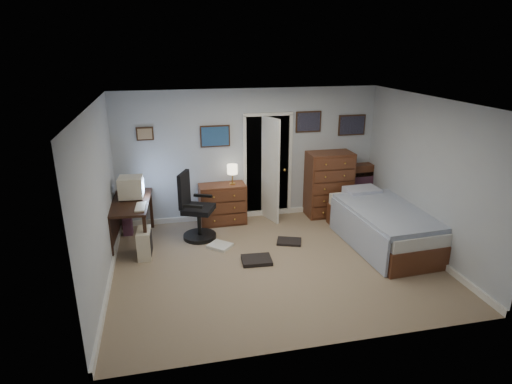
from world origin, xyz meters
TOP-DOWN VIEW (x-y plane):
  - floor at (0.00, 0.00)m, footprint 5.00×4.00m
  - computer_desk at (-2.29, 1.23)m, footprint 0.69×1.37m
  - crt_monitor at (-2.18, 1.38)m, footprint 0.42×0.39m
  - keyboard at (-2.02, 0.88)m, footprint 0.18×0.42m
  - pc_tower at (-2.00, 0.68)m, footprint 0.23×0.44m
  - office_chair at (-1.14, 1.21)m, footprint 0.76×0.76m
  - media_stack at (-2.32, 1.60)m, footprint 0.16×0.16m
  - low_dresser at (-0.57, 1.77)m, footprint 0.88×0.46m
  - table_lamp at (-0.37, 1.77)m, footprint 0.20×0.20m
  - doorway at (0.35, 2.27)m, footprint 0.96×1.12m
  - tall_dresser at (1.54, 1.75)m, footprint 0.88×0.52m
  - headboard_bookcase at (2.08, 1.86)m, footprint 1.09×0.33m
  - bed at (1.98, 0.30)m, footprint 1.31×2.29m
  - wall_posters at (0.57, 1.98)m, footprint 4.38×0.04m
  - floor_clutter at (-0.24, 0.41)m, footprint 1.68×1.06m

SIDE VIEW (x-z plane):
  - floor at x=0.00m, z-range -0.02..0.00m
  - floor_clutter at x=-0.24m, z-range 0.00..0.06m
  - pc_tower at x=-2.00m, z-range 0.00..0.46m
  - bed at x=1.98m, z-range -0.02..0.71m
  - low_dresser at x=-0.57m, z-range 0.00..0.77m
  - media_stack at x=-2.32m, z-range 0.00..0.78m
  - office_chair at x=-1.14m, z-range -0.14..1.06m
  - headboard_bookcase at x=2.08m, z-range 0.03..1.00m
  - computer_desk at x=-2.29m, z-range 0.21..0.98m
  - tall_dresser at x=1.54m, z-range 0.00..1.28m
  - keyboard at x=-2.02m, z-range 0.77..0.80m
  - crt_monitor at x=-2.18m, z-range 0.78..1.15m
  - doorway at x=0.35m, z-range -0.02..2.03m
  - table_lamp at x=-0.37m, z-range 0.86..1.23m
  - wall_posters at x=0.57m, z-range 1.45..2.05m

